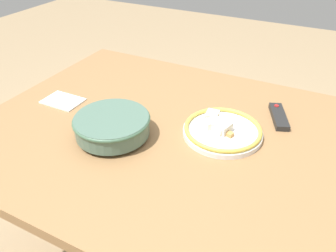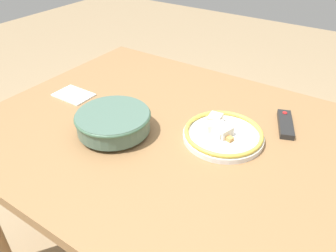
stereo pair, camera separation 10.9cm
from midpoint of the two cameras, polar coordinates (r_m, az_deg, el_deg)
dining_table at (r=1.19m, az=-3.14°, el=-3.61°), size 1.30×1.04×0.75m
noodle_bowl at (r=1.11m, az=-12.49°, el=0.08°), size 0.26×0.26×0.08m
food_plate at (r=1.11m, az=6.64°, el=-0.78°), size 0.27×0.27×0.05m
tv_remote at (r=1.24m, az=16.39°, el=1.53°), size 0.10×0.17×0.02m
folded_napkin at (r=1.38m, az=-20.01°, el=4.06°), size 0.15×0.11×0.01m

